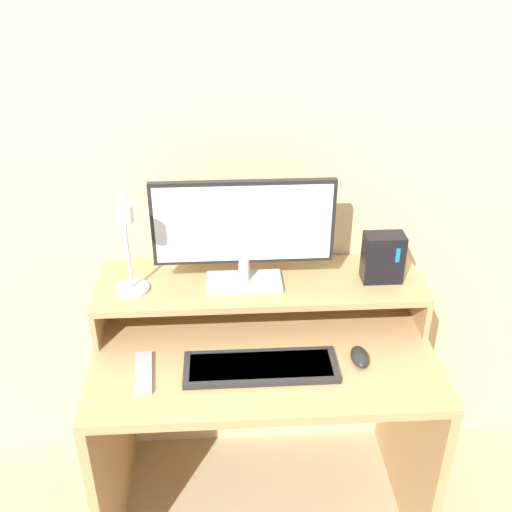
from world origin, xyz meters
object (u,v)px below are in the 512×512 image
Objects in this scene: mouse at (360,357)px; router_dock at (383,258)px; keyboard at (261,367)px; desk_lamp at (129,252)px; remote_control at (143,373)px; monitor at (244,230)px.

router_dock is at bearing 65.40° from mouse.
desk_lamp is at bearing 153.64° from keyboard.
router_dock reaches higher than remote_control.
desk_lamp is at bearing -175.31° from router_dock.
monitor reaches higher than router_dock.
remote_control is (-0.31, -0.25, -0.33)m from monitor.
desk_lamp is 0.78× the size of keyboard.
mouse is (0.68, -0.17, -0.29)m from desk_lamp.
router_dock is 0.53m from keyboard.
monitor is 3.06× the size of remote_control.
desk_lamp reaches higher than remote_control.
mouse is 0.53× the size of remote_control.
router_dock is 0.82m from remote_control.
mouse is at bearing -34.39° from monitor.
remote_control is (-0.34, -0.00, -0.00)m from keyboard.
mouse is at bearing -114.60° from router_dock.
keyboard is at bearing 0.38° from remote_control.
monitor is 0.46m from router_dock.
keyboard reaches higher than remote_control.
desk_lamp is 3.65× the size of mouse.
keyboard is at bearing -176.28° from mouse.
monitor is at bearing 145.61° from mouse.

